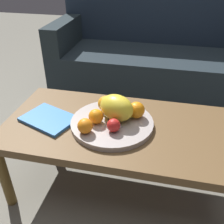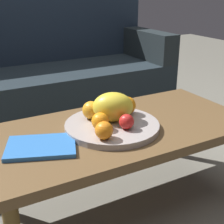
% 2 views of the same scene
% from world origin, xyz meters
% --- Properties ---
extents(ground_plane, '(8.00, 8.00, 0.00)m').
position_xyz_m(ground_plane, '(0.00, 0.00, 0.00)').
color(ground_plane, slate).
extents(coffee_table, '(1.13, 0.56, 0.40)m').
position_xyz_m(coffee_table, '(0.00, 0.00, 0.36)').
color(coffee_table, brown).
rests_on(coffee_table, ground_plane).
extents(couch, '(1.70, 0.70, 0.90)m').
position_xyz_m(couch, '(0.09, 1.15, 0.30)').
color(couch, '#1D272D').
rests_on(couch, ground_plane).
extents(fruit_bowl, '(0.39, 0.39, 0.03)m').
position_xyz_m(fruit_bowl, '(-0.05, -0.01, 0.41)').
color(fruit_bowl, '#A39A97').
rests_on(fruit_bowl, coffee_table).
extents(melon_large_front, '(0.20, 0.18, 0.12)m').
position_xyz_m(melon_large_front, '(-0.03, 0.02, 0.49)').
color(melon_large_front, yellow).
rests_on(melon_large_front, fruit_bowl).
extents(orange_front, '(0.08, 0.08, 0.08)m').
position_xyz_m(orange_front, '(-0.10, 0.08, 0.47)').
color(orange_front, orange).
rests_on(orange_front, fruit_bowl).
extents(orange_left, '(0.07, 0.07, 0.07)m').
position_xyz_m(orange_left, '(-0.14, -0.12, 0.46)').
color(orange_left, orange).
rests_on(orange_left, fruit_bowl).
extents(orange_right, '(0.08, 0.08, 0.08)m').
position_xyz_m(orange_right, '(0.06, 0.05, 0.47)').
color(orange_right, orange).
rests_on(orange_right, fruit_bowl).
extents(orange_back, '(0.07, 0.07, 0.07)m').
position_xyz_m(orange_back, '(-0.12, -0.04, 0.46)').
color(orange_back, orange).
rests_on(orange_back, fruit_bowl).
extents(apple_front, '(0.06, 0.06, 0.06)m').
position_xyz_m(apple_front, '(-0.02, -0.08, 0.46)').
color(apple_front, red).
rests_on(apple_front, fruit_bowl).
extents(banana_bunch, '(0.18, 0.12, 0.06)m').
position_xyz_m(banana_bunch, '(-0.02, 0.07, 0.46)').
color(banana_bunch, yellow).
rests_on(banana_bunch, fruit_bowl).
extents(magazine, '(0.30, 0.26, 0.02)m').
position_xyz_m(magazine, '(-0.36, -0.03, 0.41)').
color(magazine, blue).
rests_on(magazine, coffee_table).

